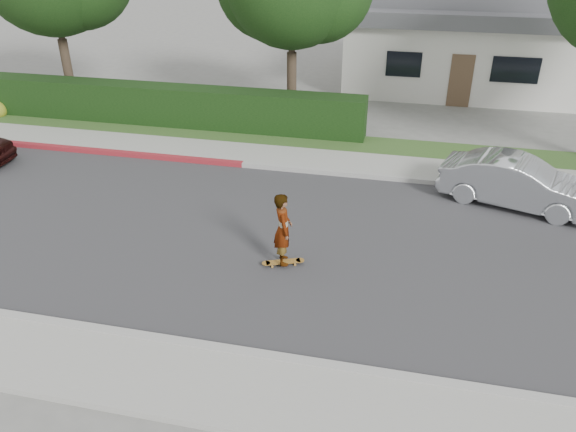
# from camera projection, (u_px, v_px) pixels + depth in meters

# --- Properties ---
(ground) EXTENTS (120.00, 120.00, 0.00)m
(ground) POSITION_uv_depth(u_px,v_px,m) (159.00, 226.00, 14.26)
(ground) COLOR slate
(ground) RESTS_ON ground
(road) EXTENTS (60.00, 8.00, 0.01)m
(road) POSITION_uv_depth(u_px,v_px,m) (159.00, 226.00, 14.25)
(road) COLOR #2D2D30
(road) RESTS_ON ground
(curb_near) EXTENTS (60.00, 0.20, 0.15)m
(curb_near) POSITION_uv_depth(u_px,v_px,m) (69.00, 326.00, 10.70)
(curb_near) COLOR #9E9E99
(curb_near) RESTS_ON ground
(sidewalk_near) EXTENTS (60.00, 1.60, 0.12)m
(sidewalk_near) POSITION_uv_depth(u_px,v_px,m) (41.00, 359.00, 9.94)
(sidewalk_near) COLOR gray
(sidewalk_near) RESTS_ON ground
(curb_far) EXTENTS (60.00, 0.20, 0.15)m
(curb_far) POSITION_uv_depth(u_px,v_px,m) (212.00, 162.00, 17.74)
(curb_far) COLOR #9E9E99
(curb_far) RESTS_ON ground
(curb_red_section) EXTENTS (12.00, 0.21, 0.15)m
(curb_red_section) POSITION_uv_depth(u_px,v_px,m) (70.00, 149.00, 18.69)
(curb_red_section) COLOR maroon
(curb_red_section) RESTS_ON ground
(sidewalk_far) EXTENTS (60.00, 1.60, 0.12)m
(sidewalk_far) POSITION_uv_depth(u_px,v_px,m) (221.00, 152.00, 18.51)
(sidewalk_far) COLOR gray
(sidewalk_far) RESTS_ON ground
(planting_strip) EXTENTS (60.00, 1.60, 0.10)m
(planting_strip) POSITION_uv_depth(u_px,v_px,m) (236.00, 135.00, 19.89)
(planting_strip) COLOR #2D4C1E
(planting_strip) RESTS_ON ground
(hedge) EXTENTS (15.00, 1.00, 1.50)m
(hedge) POSITION_uv_depth(u_px,v_px,m) (162.00, 106.00, 20.65)
(hedge) COLOR black
(hedge) RESTS_ON ground
(house) EXTENTS (10.60, 8.60, 4.30)m
(house) POSITION_uv_depth(u_px,v_px,m) (464.00, 35.00, 25.44)
(house) COLOR beige
(house) RESTS_ON ground
(skateboard) EXTENTS (0.97, 0.53, 0.09)m
(skateboard) POSITION_uv_depth(u_px,v_px,m) (283.00, 262.00, 12.64)
(skateboard) COLOR #AE7B30
(skateboard) RESTS_ON ground
(skateboarder) EXTENTS (0.58, 0.71, 1.69)m
(skateboarder) POSITION_uv_depth(u_px,v_px,m) (283.00, 229.00, 12.23)
(skateboarder) COLOR white
(skateboarder) RESTS_ON skateboard
(car_silver) EXTENTS (4.25, 2.53, 1.32)m
(car_silver) POSITION_uv_depth(u_px,v_px,m) (517.00, 183.00, 14.99)
(car_silver) COLOR silver
(car_silver) RESTS_ON ground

